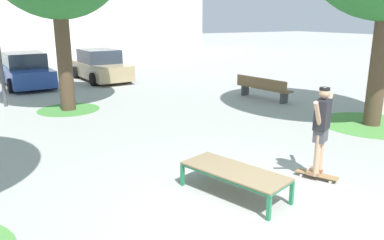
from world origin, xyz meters
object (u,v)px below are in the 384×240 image
skater (321,125)px  park_bench (263,88)px  skate_box (234,172)px  car_blue (26,71)px  skateboard (317,175)px  car_tan (100,66)px

skater → park_bench: (3.83, 6.25, -0.62)m
skater → skate_box: bearing=172.7°
skate_box → park_bench: size_ratio=0.84×
car_blue → skateboard: bearing=-75.3°
skate_box → park_bench: (5.62, 6.03, 0.03)m
car_blue → car_tan: 3.39m
skate_box → skateboard: (1.79, -0.23, -0.34)m
skateboard → car_blue: car_blue is taller
skate_box → car_blue: 13.58m
skater → car_blue: (-3.59, 13.69, -0.38)m
skateboard → car_blue: size_ratio=0.19×
car_blue → park_bench: (7.42, -7.43, -0.24)m
skateboard → park_bench: size_ratio=0.33×
skateboard → car_blue: bearing=104.7°
skateboard → car_tan: size_ratio=0.19×
skate_box → car_blue: bearing=97.6°
car_tan → skater: bearing=-89.1°
skateboard → car_blue: (-3.59, 13.69, 0.61)m
car_tan → car_blue: bearing=-179.7°
car_blue → skate_box: bearing=-82.4°
skate_box → skater: 1.92m
car_tan → skate_box: bearing=-96.7°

